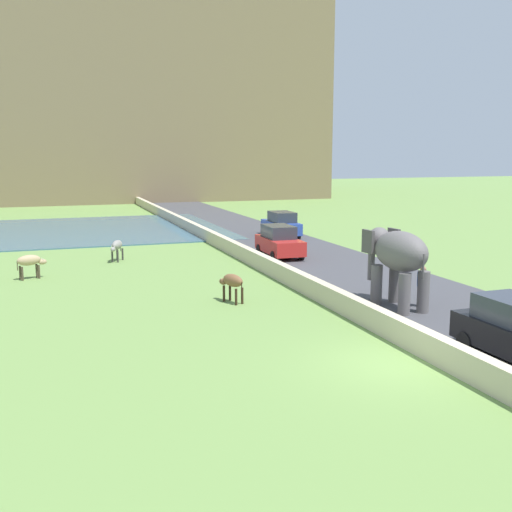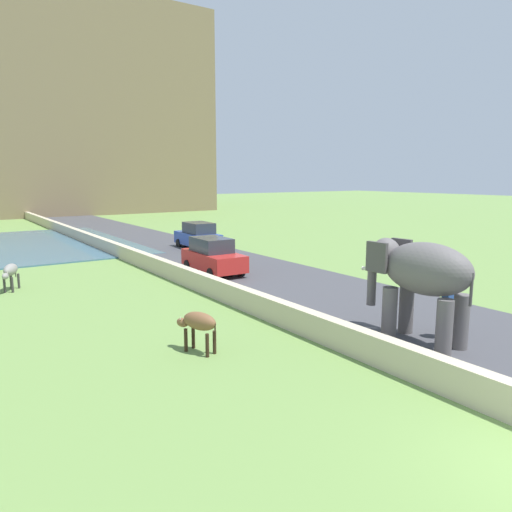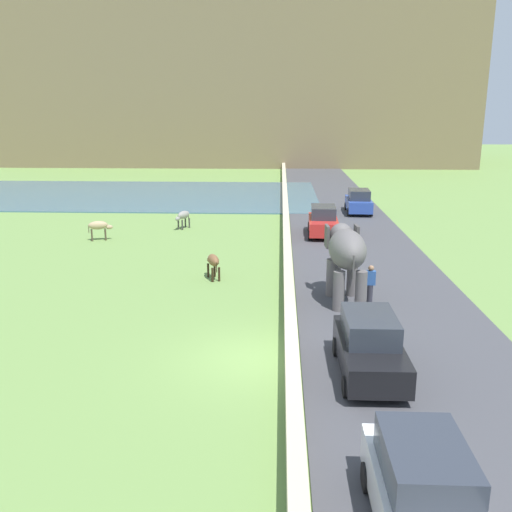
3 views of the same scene
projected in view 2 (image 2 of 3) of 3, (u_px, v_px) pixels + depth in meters
road_surface at (216, 263)px, 26.79m from camera, size 7.00×120.00×0.06m
barrier_wall at (167, 269)px, 22.98m from camera, size 0.40×110.00×0.80m
elephant at (419, 275)px, 13.69m from camera, size 1.58×3.51×2.99m
person_beside_elephant at (448, 311)px, 14.13m from camera, size 0.36×0.22×1.63m
car_red at (213, 256)px, 23.74m from camera, size 1.91×4.06×1.80m
car_blue at (198, 236)px, 31.69m from camera, size 1.91×4.06×1.80m
cow_brown at (198, 323)px, 13.15m from camera, size 0.82×1.41×1.15m
cow_grey at (10, 271)px, 20.23m from camera, size 0.92×1.39×1.15m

